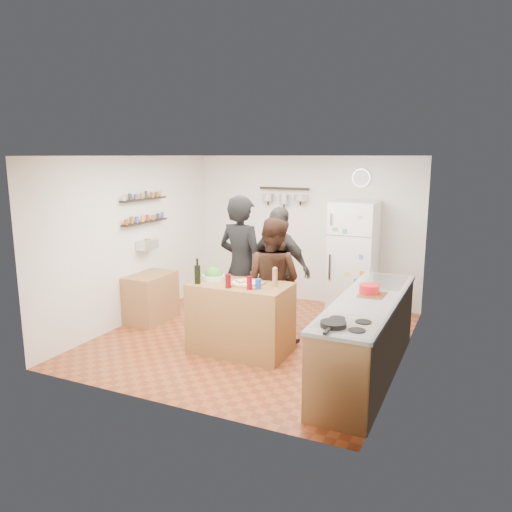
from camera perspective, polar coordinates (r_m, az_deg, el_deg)
The scene contains 26 objects.
room_shell at distance 7.08m, azimuth 0.98°, elevation 1.21°, with size 4.20×4.20×4.20m.
prep_island at distance 6.46m, azimuth -1.75°, elevation -7.08°, with size 1.25×0.72×0.91m, color olive.
pizza_board at distance 6.28m, azimuth -1.20°, elevation -3.21°, with size 0.42×0.34×0.02m, color olive.
pizza at distance 6.27m, azimuth -1.20°, elevation -3.04°, with size 0.34×0.34×0.02m, color beige.
salad_bowl at distance 6.56m, azimuth -4.86°, elevation -2.42°, with size 0.30×0.30×0.06m, color silver.
wine_bottle at distance 6.35m, azimuth -6.71°, elevation -2.11°, with size 0.08×0.08×0.24m, color black.
wine_glass_near at distance 6.13m, azimuth -3.20°, elevation -2.87°, with size 0.07×0.07×0.17m, color #58070B.
wine_glass_far at distance 6.04m, azimuth -0.76°, elevation -3.08°, with size 0.07×0.07×0.16m, color #610812.
pepper_mill at distance 6.17m, azimuth 2.17°, elevation -2.61°, with size 0.06×0.06×0.20m, color #986740.
salt_canister at distance 6.09m, azimuth 0.25°, elevation -3.19°, with size 0.07×0.07×0.12m, color #1B3597.
person_left at distance 6.85m, azimuth -1.66°, elevation -1.31°, with size 0.73×0.48×1.99m, color black.
person_center at distance 6.73m, azimuth 1.91°, elevation -2.81°, with size 0.83×0.65×1.70m, color black.
person_back at distance 7.15m, azimuth 2.65°, elevation -1.55°, with size 1.06×0.44×1.80m, color #2B2926.
counter_run at distance 5.92m, azimuth 12.54°, elevation -9.19°, with size 0.63×2.63×0.90m, color #9E7042.
stove_top at distance 4.89m, azimuth 10.33°, elevation -7.82°, with size 0.60×0.62×0.02m, color white.
skillet at distance 4.80m, azimuth 8.83°, elevation -7.71°, with size 0.25×0.25×0.05m, color black.
sink at distance 6.58m, azimuth 14.33°, elevation -2.93°, with size 0.50×0.80×0.03m, color silver.
cutting_board at distance 5.96m, azimuth 13.15°, elevation -4.41°, with size 0.30×0.40×0.02m, color brown.
red_bowl at distance 6.01m, azimuth 12.83°, elevation -3.67°, with size 0.24×0.24×0.10m, color red.
fridge at distance 8.12m, azimuth 11.05°, elevation -0.19°, with size 0.70×0.68×1.80m, color white.
wall_clock at distance 8.29m, azimuth 11.95°, elevation 8.73°, with size 0.30×0.30×0.03m, color silver.
spice_shelf_lower at distance 7.86m, azimuth -12.58°, elevation 3.81°, with size 0.12×1.00×0.03m, color black.
spice_shelf_upper at distance 7.83m, azimuth -12.69°, elevation 6.35°, with size 0.12×1.00×0.03m, color black.
produce_basket at distance 7.90m, azimuth -12.29°, elevation 1.28°, with size 0.18×0.35×0.14m, color silver.
side_table at distance 7.84m, azimuth -11.90°, elevation -4.67°, with size 0.50×0.80×0.73m, color olive.
pot_rack at distance 8.61m, azimuth 3.24°, elevation 7.71°, with size 0.90×0.04×0.04m, color black.
Camera 1 is at (2.82, -5.98, 2.51)m, focal length 35.00 mm.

